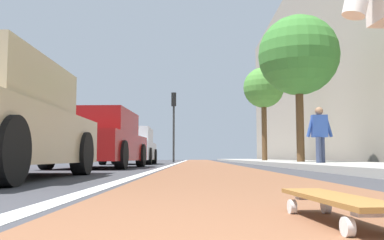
% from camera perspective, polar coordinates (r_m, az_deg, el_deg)
% --- Properties ---
extents(ground_plane, '(80.00, 80.00, 0.00)m').
position_cam_1_polar(ground_plane, '(10.56, 2.54, -6.59)').
color(ground_plane, '#38383D').
extents(bike_lane_paint, '(56.00, 2.20, 0.00)m').
position_cam_1_polar(bike_lane_paint, '(24.56, 1.32, -5.74)').
color(bike_lane_paint, brown).
rests_on(bike_lane_paint, ground).
extents(lane_stripe_white, '(52.00, 0.16, 0.01)m').
position_cam_1_polar(lane_stripe_white, '(20.57, -2.01, -5.86)').
color(lane_stripe_white, silver).
rests_on(lane_stripe_white, ground).
extents(sidewalk_curb, '(52.00, 3.20, 0.13)m').
position_cam_1_polar(sidewalk_curb, '(18.97, 12.51, -5.61)').
color(sidewalk_curb, '#9E9B93').
rests_on(sidewalk_curb, ground).
extents(building_facade, '(40.00, 1.20, 11.44)m').
position_cam_1_polar(building_facade, '(24.19, 17.00, 8.13)').
color(building_facade, gray).
rests_on(building_facade, ground).
extents(skateboard, '(0.85, 0.28, 0.11)m').
position_cam_1_polar(skateboard, '(1.89, 18.73, -10.31)').
color(skateboard, white).
rests_on(skateboard, ground).
extents(parked_car_mid, '(4.55, 2.09, 1.50)m').
position_cam_1_polar(parked_car_mid, '(11.37, -12.43, -2.72)').
color(parked_car_mid, maroon).
rests_on(parked_car_mid, ground).
extents(parked_car_far, '(4.34, 2.04, 1.49)m').
position_cam_1_polar(parked_car_far, '(17.53, -8.34, -3.61)').
color(parked_car_far, silver).
rests_on(parked_car_far, ground).
extents(traffic_light, '(0.33, 0.28, 4.13)m').
position_cam_1_polar(traffic_light, '(25.01, -2.49, 0.83)').
color(traffic_light, '#2D2D2D').
rests_on(traffic_light, ground).
extents(street_tree_mid, '(2.75, 2.75, 5.16)m').
position_cam_1_polar(street_tree_mid, '(15.06, 14.22, 8.43)').
color(street_tree_mid, brown).
rests_on(street_tree_mid, ground).
extents(street_tree_far, '(2.10, 2.10, 4.94)m').
position_cam_1_polar(street_tree_far, '(22.12, 9.68, 4.22)').
color(street_tree_far, brown).
rests_on(street_tree_far, ground).
extents(pedestrian_distant, '(0.46, 0.72, 1.64)m').
position_cam_1_polar(pedestrian_distant, '(11.85, 16.91, -1.68)').
color(pedestrian_distant, '#384260').
rests_on(pedestrian_distant, ground).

